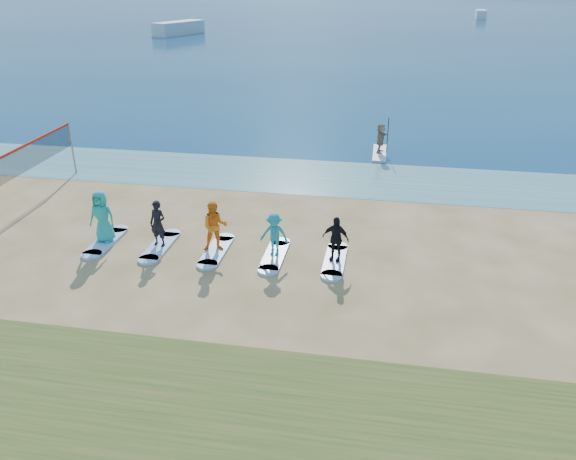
% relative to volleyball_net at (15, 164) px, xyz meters
% --- Properties ---
extents(ground, '(600.00, 600.00, 0.00)m').
position_rel_volleyball_net_xyz_m(ground, '(10.74, -4.49, -1.90)').
color(ground, tan).
rests_on(ground, ground).
extents(shallow_water, '(600.00, 600.00, 0.00)m').
position_rel_volleyball_net_xyz_m(shallow_water, '(10.74, 6.01, -1.90)').
color(shallow_water, teal).
rests_on(shallow_water, ground).
extents(ocean, '(600.00, 600.00, 0.00)m').
position_rel_volleyball_net_xyz_m(ocean, '(10.74, 155.51, -1.90)').
color(ocean, navy).
rests_on(ocean, ground).
extents(volleyball_net, '(0.43, 9.08, 2.50)m').
position_rel_volleyball_net_xyz_m(volleyball_net, '(0.00, 0.00, 0.00)').
color(volleyball_net, gray).
rests_on(volleyball_net, ground).
extents(paddleboard, '(0.74, 3.01, 0.12)m').
position_rel_volleyball_net_xyz_m(paddleboard, '(14.23, 10.19, -1.84)').
color(paddleboard, silver).
rests_on(paddleboard, ground).
extents(paddleboarder, '(0.64, 1.47, 1.54)m').
position_rel_volleyball_net_xyz_m(paddleboarder, '(14.23, 10.19, -1.02)').
color(paddleboarder, tan).
rests_on(paddleboarder, paddleboard).
extents(boat_offshore_a, '(5.95, 9.19, 1.89)m').
position_rel_volleyball_net_xyz_m(boat_offshore_a, '(-17.95, 67.01, -1.90)').
color(boat_offshore_a, silver).
rests_on(boat_offshore_a, ground).
extents(boat_offshore_b, '(2.15, 5.75, 1.66)m').
position_rel_volleyball_net_xyz_m(boat_offshore_b, '(31.47, 107.58, -1.90)').
color(boat_offshore_b, silver).
rests_on(boat_offshore_b, ground).
extents(surfboard_0, '(0.70, 2.20, 0.09)m').
position_rel_volleyball_net_xyz_m(surfboard_0, '(4.84, -2.40, -1.86)').
color(surfboard_0, '#A3CAFC').
rests_on(surfboard_0, ground).
extents(student_0, '(0.95, 0.63, 1.89)m').
position_rel_volleyball_net_xyz_m(student_0, '(4.84, -2.40, -0.87)').
color(student_0, teal).
rests_on(student_0, surfboard_0).
extents(surfboard_1, '(0.70, 2.20, 0.09)m').
position_rel_volleyball_net_xyz_m(surfboard_1, '(6.91, -2.40, -1.86)').
color(surfboard_1, '#A3CAFC').
rests_on(surfboard_1, ground).
extents(student_1, '(0.68, 0.51, 1.66)m').
position_rel_volleyball_net_xyz_m(student_1, '(6.91, -2.40, -0.98)').
color(student_1, black).
rests_on(student_1, surfboard_1).
extents(surfboard_2, '(0.70, 2.20, 0.09)m').
position_rel_volleyball_net_xyz_m(surfboard_2, '(8.98, -2.40, -1.86)').
color(surfboard_2, '#A3CAFC').
rests_on(surfboard_2, ground).
extents(student_2, '(1.03, 0.90, 1.78)m').
position_rel_volleyball_net_xyz_m(student_2, '(8.98, -2.40, -0.92)').
color(student_2, orange).
rests_on(student_2, surfboard_2).
extents(surfboard_3, '(0.70, 2.20, 0.09)m').
position_rel_volleyball_net_xyz_m(surfboard_3, '(11.05, -2.40, -1.86)').
color(surfboard_3, '#A3CAFC').
rests_on(surfboard_3, ground).
extents(student_3, '(1.04, 0.66, 1.52)m').
position_rel_volleyball_net_xyz_m(student_3, '(11.05, -2.40, -1.06)').
color(student_3, teal).
rests_on(student_3, surfboard_3).
extents(surfboard_4, '(0.70, 2.20, 0.09)m').
position_rel_volleyball_net_xyz_m(surfboard_4, '(13.12, -2.40, -1.86)').
color(surfboard_4, '#A3CAFC').
rests_on(surfboard_4, ground).
extents(student_4, '(0.97, 0.57, 1.56)m').
position_rel_volleyball_net_xyz_m(student_4, '(13.12, -2.40, -1.04)').
color(student_4, black).
rests_on(student_4, surfboard_4).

